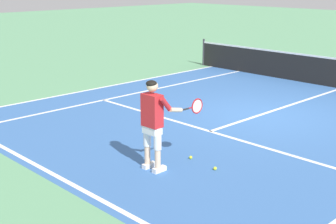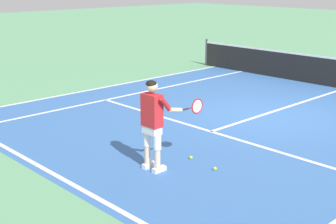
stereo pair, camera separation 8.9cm
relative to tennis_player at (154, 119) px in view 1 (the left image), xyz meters
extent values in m
plane|color=#609E70|center=(-0.79, 4.48, -0.99)|extent=(80.00, 80.00, 0.00)
cube|color=#3866A8|center=(-0.79, 3.72, -0.99)|extent=(10.98, 10.76, 0.00)
cube|color=white|center=(-0.79, -1.47, -0.99)|extent=(10.98, 0.10, 0.01)
cube|color=white|center=(-0.79, 2.50, -0.99)|extent=(8.23, 0.10, 0.01)
cube|color=white|center=(-0.79, 5.70, -0.99)|extent=(0.10, 6.40, 0.01)
cube|color=white|center=(-4.91, 3.72, -0.99)|extent=(0.10, 10.36, 0.01)
cube|color=white|center=(-6.28, 3.72, -0.99)|extent=(0.10, 10.36, 0.01)
cylinder|color=#333338|center=(-6.73, 8.90, -0.45)|extent=(0.08, 0.08, 1.07)
cube|color=white|center=(-0.15, 0.01, -0.94)|extent=(0.11, 0.28, 0.09)
cube|color=white|center=(0.13, 0.01, -0.94)|extent=(0.11, 0.28, 0.09)
cylinder|color=beige|center=(-0.15, -0.03, -0.72)|extent=(0.11, 0.11, 0.36)
cylinder|color=silver|center=(-0.15, -0.03, -0.33)|extent=(0.14, 0.14, 0.41)
cylinder|color=beige|center=(0.13, -0.03, -0.72)|extent=(0.11, 0.11, 0.36)
cylinder|color=silver|center=(0.13, -0.03, -0.33)|extent=(0.14, 0.14, 0.41)
cube|color=silver|center=(-0.01, -0.03, -0.17)|extent=(0.34, 0.20, 0.20)
cube|color=red|center=(-0.01, -0.03, 0.17)|extent=(0.38, 0.22, 0.60)
cylinder|color=beige|center=(-0.25, -0.03, 0.12)|extent=(0.09, 0.09, 0.62)
cylinder|color=red|center=(0.26, 0.06, 0.32)|extent=(0.09, 0.26, 0.29)
cylinder|color=beige|center=(0.30, 0.27, 0.18)|extent=(0.08, 0.29, 0.14)
sphere|color=beige|center=(-0.01, -0.02, 0.62)|extent=(0.21, 0.21, 0.21)
ellipsoid|color=black|center=(-0.01, -0.04, 0.67)|extent=(0.20, 0.20, 0.12)
cylinder|color=#232326|center=(0.31, 0.49, 0.15)|extent=(0.03, 0.20, 0.03)
cylinder|color=red|center=(0.31, 0.64, 0.15)|extent=(0.02, 0.10, 0.02)
torus|color=red|center=(0.31, 0.83, 0.15)|extent=(0.03, 0.30, 0.30)
cylinder|color=silver|center=(0.31, 0.83, 0.15)|extent=(0.01, 0.25, 0.25)
sphere|color=#CCE02D|center=(0.80, 0.81, -0.96)|extent=(0.07, 0.07, 0.07)
sphere|color=#CCE02D|center=(0.09, 0.90, -0.96)|extent=(0.07, 0.07, 0.07)
camera|label=1|loc=(6.15, -5.59, 2.48)|focal=51.17mm
camera|label=2|loc=(6.21, -5.52, 2.48)|focal=51.17mm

